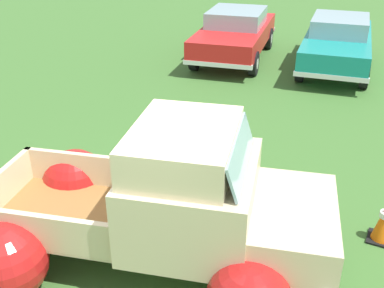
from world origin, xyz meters
name	(u,v)px	position (x,y,z in m)	size (l,w,h in m)	color
ground_plane	(144,256)	(0.00, 0.00, 0.00)	(80.00, 80.00, 0.00)	#3D6B2D
vintage_pickup_truck	(172,213)	(0.38, 0.09, 0.76)	(4.94, 3.59, 1.96)	black
show_car_0	(235,32)	(-2.35, 9.02, 0.78)	(2.61, 4.72, 1.43)	black
show_car_1	(338,41)	(0.60, 9.33, 0.78)	(2.37, 4.65, 1.43)	black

